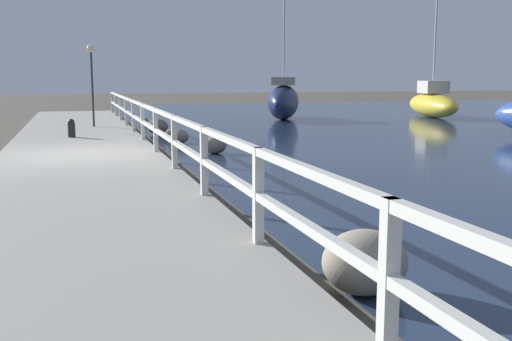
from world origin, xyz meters
The scene contains 13 objects.
ground_plane centered at (0.00, 0.00, 0.00)m, with size 120.00×120.00×0.00m, color #4C473D.
dock_walkway centered at (0.00, 0.00, 0.12)m, with size 3.58×36.00×0.23m.
railing centered at (1.69, 0.00, 0.92)m, with size 0.10×32.50×1.01m.
boulder_water_edge centered at (2.82, 4.85, 0.17)m, with size 0.45×0.41×0.34m.
boulder_downstream centered at (2.85, 3.60, 0.20)m, with size 0.55×0.49×0.41m.
boulder_near_dock centered at (3.32, 0.99, 0.23)m, with size 0.61×0.55×0.46m.
boulder_far_strip centered at (2.64, 11.21, 0.15)m, with size 0.39×0.35×0.29m.
boulder_upstream centered at (2.36, -9.20, 0.30)m, with size 0.79×0.71×0.59m.
boulder_mid_strip centered at (2.61, 6.62, 0.27)m, with size 0.71×0.64×0.53m.
mooring_bollard centered at (-0.19, 4.06, 0.50)m, with size 0.21×0.21×0.53m.
dock_lamp centered at (0.54, 7.79, 2.39)m, with size 0.27×0.27×2.82m.
sailboat_navy centered at (9.21, 12.40, 0.86)m, with size 3.40×5.41×6.22m.
sailboat_yellow centered at (16.74, 11.80, 0.69)m, with size 3.06×6.08×7.49m.
Camera 1 is at (-0.09, -13.90, 1.95)m, focal length 42.00 mm.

